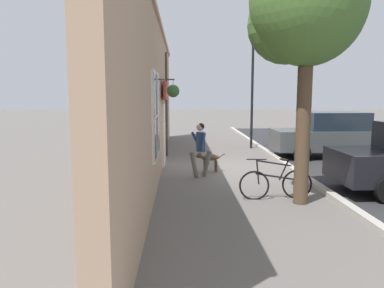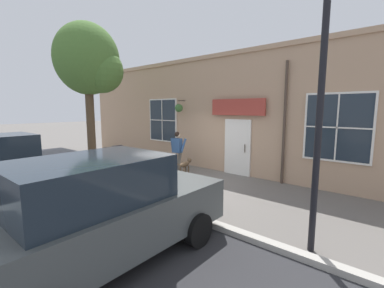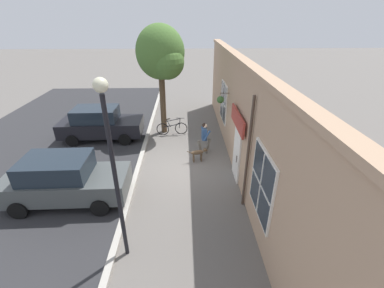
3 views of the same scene
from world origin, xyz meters
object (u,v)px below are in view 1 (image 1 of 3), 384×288
pedestrian_walking (200,145)px  leaning_bicycle (276,183)px  parked_car_mid_block (330,135)px  street_lamp (253,75)px  street_tree_by_curb (302,9)px  dog_on_leash (209,158)px

pedestrian_walking → leaning_bicycle: 2.93m
parked_car_mid_block → street_lamp: size_ratio=0.87×
pedestrian_walking → street_tree_by_curb: 4.68m
leaning_bicycle → street_tree_by_curb: bearing=-37.3°
parked_car_mid_block → street_lamp: bearing=136.8°
street_lamp → leaning_bicycle: bearing=-96.8°
dog_on_leash → street_tree_by_curb: bearing=-62.8°
street_tree_by_curb → leaning_bicycle: (-0.38, 0.29, -3.86)m
parked_car_mid_block → street_tree_by_curb: bearing=-118.0°
dog_on_leash → parked_car_mid_block: (4.91, 2.65, 0.44)m
dog_on_leash → leaning_bicycle: 3.33m
leaning_bicycle → street_lamp: 8.69m
leaning_bicycle → street_lamp: (0.97, 8.14, 2.87)m
dog_on_leash → street_lamp: size_ratio=0.20×
pedestrian_walking → leaning_bicycle: size_ratio=0.92×
leaning_bicycle → parked_car_mid_block: 6.75m
dog_on_leash → street_lamp: (2.31, 5.09, 2.80)m
street_tree_by_curb → parked_car_mid_block: 7.57m
street_tree_by_curb → parked_car_mid_block: street_tree_by_curb is taller
pedestrian_walking → parked_car_mid_block: parked_car_mid_block is taller
pedestrian_walking → street_tree_by_curb: bearing=-52.7°
dog_on_leash → parked_car_mid_block: size_ratio=0.23×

